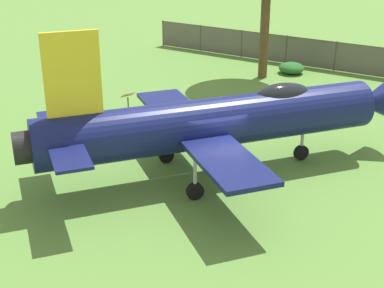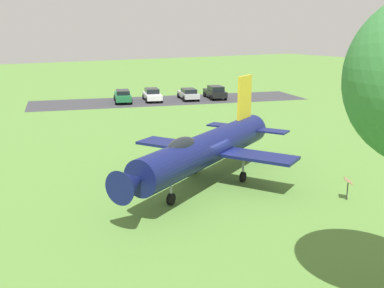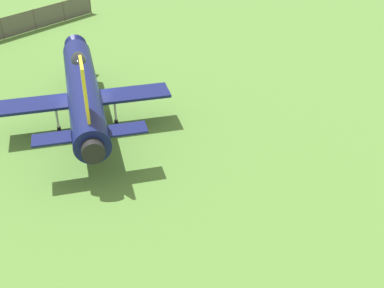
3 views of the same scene
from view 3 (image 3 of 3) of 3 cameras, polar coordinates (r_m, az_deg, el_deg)
ground_plane at (r=28.89m, az=-12.34°, el=2.55°), size 200.00×200.00×0.00m
display_jet at (r=28.31m, az=-12.87°, el=6.58°), size 13.58×9.45×5.63m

